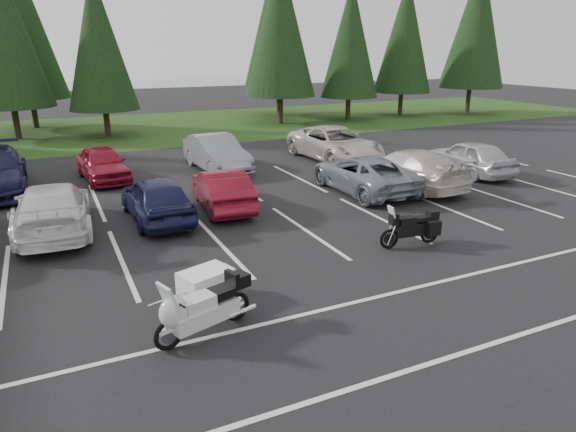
% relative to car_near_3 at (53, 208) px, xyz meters
% --- Properties ---
extents(ground, '(120.00, 120.00, 0.00)m').
position_rel_car_near_3_xyz_m(ground, '(3.64, -4.18, -0.74)').
color(ground, black).
rests_on(ground, ground).
extents(grass_strip, '(80.00, 16.00, 0.01)m').
position_rel_car_near_3_xyz_m(grass_strip, '(3.64, 19.82, -0.74)').
color(grass_strip, '#1F3B12').
rests_on(grass_strip, ground).
extents(lake_water, '(70.00, 50.00, 0.02)m').
position_rel_car_near_3_xyz_m(lake_water, '(7.64, 50.82, -0.74)').
color(lake_water, gray).
rests_on(lake_water, ground).
extents(stall_markings, '(32.00, 16.00, 0.01)m').
position_rel_car_near_3_xyz_m(stall_markings, '(3.64, -2.18, -0.74)').
color(stall_markings, silver).
rests_on(stall_markings, ground).
extents(conifer_4, '(4.80, 4.80, 11.17)m').
position_rel_car_near_3_xyz_m(conifer_4, '(-1.36, 18.72, 5.79)').
color(conifer_4, '#332316').
rests_on(conifer_4, ground).
extents(conifer_5, '(4.14, 4.14, 9.63)m').
position_rel_car_near_3_xyz_m(conifer_5, '(3.64, 17.42, 4.89)').
color(conifer_5, '#332316').
rests_on(conifer_5, ground).
extents(conifer_6, '(4.93, 4.93, 11.48)m').
position_rel_car_near_3_xyz_m(conifer_6, '(15.64, 17.92, 5.97)').
color(conifer_6, '#332316').
rests_on(conifer_6, ground).
extents(conifer_7, '(4.27, 4.27, 9.94)m').
position_rel_car_near_3_xyz_m(conifer_7, '(21.14, 17.62, 5.07)').
color(conifer_7, '#332316').
rests_on(conifer_7, ground).
extents(conifer_8, '(4.53, 4.53, 10.56)m').
position_rel_car_near_3_xyz_m(conifer_8, '(26.64, 18.42, 5.43)').
color(conifer_8, '#332316').
rests_on(conifer_8, ground).
extents(conifer_9, '(5.19, 5.19, 12.10)m').
position_rel_car_near_3_xyz_m(conifer_9, '(32.64, 17.12, 6.33)').
color(conifer_9, '#332316').
rests_on(conifer_9, ground).
extents(conifer_back_b, '(4.97, 4.97, 11.58)m').
position_rel_car_near_3_xyz_m(conifer_back_b, '(-0.36, 23.32, 6.03)').
color(conifer_back_b, '#332316').
rests_on(conifer_back_b, ground).
extents(conifer_back_c, '(5.50, 5.50, 12.81)m').
position_rel_car_near_3_xyz_m(conifer_back_c, '(17.64, 22.62, 6.75)').
color(conifer_back_c, '#332316').
rests_on(conifer_back_c, ground).
extents(car_near_3, '(2.37, 5.22, 1.48)m').
position_rel_car_near_3_xyz_m(car_near_3, '(0.00, 0.00, 0.00)').
color(car_near_3, silver).
rests_on(car_near_3, ground).
extents(car_near_4, '(1.81, 4.28, 1.44)m').
position_rel_car_near_3_xyz_m(car_near_4, '(3.01, -0.19, -0.02)').
color(car_near_4, '#181A3E').
rests_on(car_near_4, ground).
extents(car_near_5, '(1.83, 4.24, 1.36)m').
position_rel_car_near_3_xyz_m(car_near_5, '(5.28, 0.12, -0.06)').
color(car_near_5, maroon).
rests_on(car_near_5, ground).
extents(car_near_6, '(2.33, 5.00, 1.38)m').
position_rel_car_near_3_xyz_m(car_near_6, '(10.85, -0.11, -0.05)').
color(car_near_6, gray).
rests_on(car_near_6, ground).
extents(car_near_7, '(2.56, 5.37, 1.51)m').
position_rel_car_near_3_xyz_m(car_near_7, '(12.79, -0.34, 0.01)').
color(car_near_7, beige).
rests_on(car_near_7, ground).
extents(car_near_8, '(1.94, 4.44, 1.49)m').
position_rel_car_near_3_xyz_m(car_near_8, '(16.59, 0.31, 0.00)').
color(car_near_8, '#B3B3B8').
rests_on(car_near_8, ground).
extents(car_far_2, '(2.01, 4.21, 1.39)m').
position_rel_car_near_3_xyz_m(car_far_2, '(2.08, 6.01, -0.05)').
color(car_far_2, maroon).
rests_on(car_far_2, ground).
extents(car_far_3, '(1.90, 4.82, 1.56)m').
position_rel_car_near_3_xyz_m(car_far_3, '(6.91, 5.72, 0.04)').
color(car_far_3, gray).
rests_on(car_far_3, ground).
extents(car_far_4, '(2.92, 5.86, 1.60)m').
position_rel_car_near_3_xyz_m(car_far_4, '(12.82, 5.36, 0.06)').
color(car_far_4, beige).
rests_on(car_far_4, ground).
extents(touring_motorcycle, '(2.50, 1.43, 1.33)m').
position_rel_car_near_3_xyz_m(touring_motorcycle, '(2.37, -7.53, -0.08)').
color(touring_motorcycle, silver).
rests_on(touring_motorcycle, ground).
extents(cargo_trailer, '(1.77, 1.35, 0.73)m').
position_rel_car_near_3_xyz_m(cargo_trailer, '(2.81, -6.21, -0.38)').
color(cargo_trailer, white).
rests_on(cargo_trailer, ground).
extents(adventure_motorcycle, '(2.11, 0.92, 1.24)m').
position_rel_car_near_3_xyz_m(adventure_motorcycle, '(8.87, -5.47, -0.12)').
color(adventure_motorcycle, black).
rests_on(adventure_motorcycle, ground).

